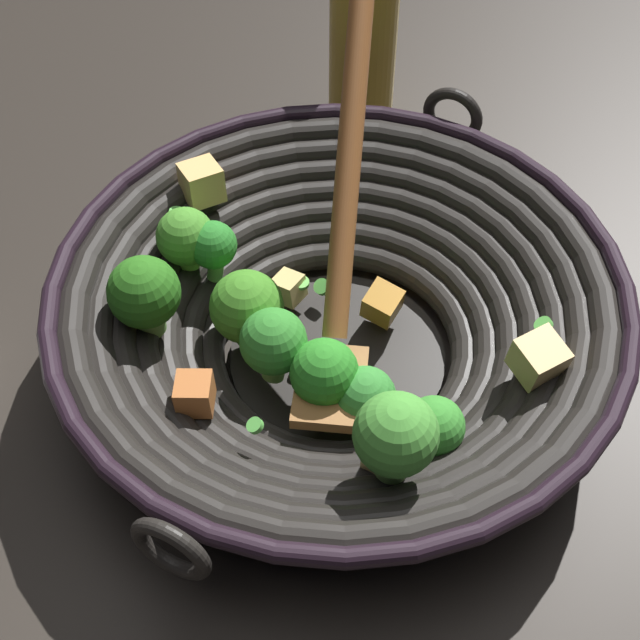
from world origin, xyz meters
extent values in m
plane|color=#28231E|center=(0.00, 0.00, 0.00)|extent=(4.00, 4.00, 0.00)
cylinder|color=black|center=(0.00, 0.00, 0.01)|extent=(0.17, 0.17, 0.01)
torus|color=black|center=(0.00, 0.00, 0.02)|extent=(0.22, 0.22, 0.02)
torus|color=black|center=(0.00, 0.00, 0.03)|extent=(0.25, 0.25, 0.02)
torus|color=black|center=(0.00, 0.00, 0.04)|extent=(0.29, 0.29, 0.02)
torus|color=black|center=(0.00, 0.00, 0.05)|extent=(0.32, 0.32, 0.02)
torus|color=black|center=(0.00, 0.00, 0.06)|extent=(0.35, 0.35, 0.02)
torus|color=black|center=(0.00, 0.00, 0.07)|extent=(0.38, 0.38, 0.02)
torus|color=black|center=(0.00, 0.00, 0.08)|extent=(0.41, 0.41, 0.02)
torus|color=black|center=(0.00, 0.00, 0.09)|extent=(0.43, 0.43, 0.01)
torus|color=black|center=(0.06, 0.22, 0.09)|extent=(0.05, 0.02, 0.05)
torus|color=black|center=(-0.06, -0.22, 0.09)|extent=(0.05, 0.02, 0.05)
cylinder|color=#679E4B|center=(0.14, 0.03, 0.06)|extent=(0.02, 0.02, 0.02)
sphere|color=#276618|center=(0.14, 0.03, 0.09)|extent=(0.05, 0.05, 0.05)
cylinder|color=#7AC14A|center=(0.13, -0.04, 0.05)|extent=(0.03, 0.03, 0.02)
sphere|color=#428829|center=(0.13, -0.04, 0.08)|extent=(0.05, 0.05, 0.05)
cylinder|color=#58A048|center=(0.07, 0.01, 0.03)|extent=(0.03, 0.03, 0.01)
sphere|color=#3C8122|center=(0.07, 0.01, 0.06)|extent=(0.06, 0.06, 0.06)
cylinder|color=#64AD54|center=(0.10, -0.03, 0.05)|extent=(0.02, 0.02, 0.02)
sphere|color=#267726|center=(0.10, -0.03, 0.08)|extent=(0.04, 0.04, 0.04)
cylinder|color=#86AE4A|center=(-0.08, 0.09, 0.04)|extent=(0.02, 0.02, 0.01)
sphere|color=#368A2D|center=(-0.08, 0.09, 0.06)|extent=(0.04, 0.04, 0.04)
cylinder|color=#74AE53|center=(-0.06, 0.13, 0.07)|extent=(0.03, 0.03, 0.02)
sphere|color=#469735|center=(-0.06, 0.13, 0.10)|extent=(0.05, 0.05, 0.05)
cylinder|color=#72B244|center=(-0.03, 0.06, 0.02)|extent=(0.03, 0.03, 0.02)
sphere|color=#338331|center=(-0.03, 0.06, 0.05)|extent=(0.05, 0.05, 0.05)
cylinder|color=#73B951|center=(0.04, 0.04, 0.04)|extent=(0.02, 0.03, 0.02)
sphere|color=#30812A|center=(0.04, 0.04, 0.07)|extent=(0.05, 0.05, 0.05)
cylinder|color=#81BB4B|center=(0.00, 0.06, 0.03)|extent=(0.02, 0.03, 0.02)
sphere|color=#2A8223|center=(0.00, 0.06, 0.06)|extent=(0.05, 0.05, 0.05)
cube|color=#ECB76C|center=(0.13, -0.09, 0.08)|extent=(0.04, 0.04, 0.03)
cube|color=#DFC472|center=(-0.05, 0.12, 0.06)|extent=(0.03, 0.03, 0.02)
cube|color=#BC6731|center=(0.08, 0.09, 0.06)|extent=(0.03, 0.03, 0.03)
cube|color=#DEC173|center=(0.05, -0.04, 0.03)|extent=(0.03, 0.03, 0.02)
cube|color=#EAC276|center=(-0.15, 0.03, 0.08)|extent=(0.04, 0.05, 0.04)
cube|color=#C9852B|center=(-0.03, -0.04, 0.04)|extent=(0.03, 0.04, 0.03)
cylinder|color=#56B247|center=(0.14, -0.07, 0.08)|extent=(0.01, 0.01, 0.01)
cylinder|color=#56B247|center=(0.02, -0.05, 0.03)|extent=(0.02, 0.02, 0.01)
cylinder|color=#6BC651|center=(0.12, -0.06, 0.06)|extent=(0.01, 0.01, 0.01)
cylinder|color=#56B247|center=(0.08, -0.01, 0.04)|extent=(0.01, 0.01, 0.01)
cylinder|color=#56B247|center=(-0.15, 0.00, 0.08)|extent=(0.01, 0.01, 0.01)
cylinder|color=#56B247|center=(0.04, 0.12, 0.07)|extent=(0.02, 0.02, 0.01)
cylinder|color=#6BC651|center=(0.04, -0.04, 0.04)|extent=(0.01, 0.01, 0.00)
cylinder|color=#6BC651|center=(0.02, 0.01, 0.03)|extent=(0.02, 0.02, 0.01)
cube|color=brown|center=(-0.01, 0.06, 0.05)|extent=(0.06, 0.07, 0.01)
cylinder|color=#945529|center=(0.01, -0.06, 0.15)|extent=(0.03, 0.20, 0.17)
cylinder|color=gold|center=(0.03, -0.31, 0.09)|extent=(0.06, 0.06, 0.17)
camera|label=1|loc=(-0.07, 0.44, 0.59)|focal=52.12mm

